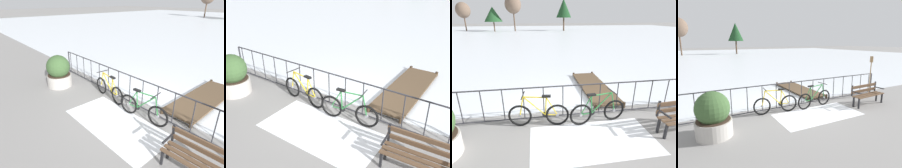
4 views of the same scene
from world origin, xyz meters
The scene contains 11 objects.
ground_plane centered at (0.00, 0.00, 0.00)m, with size 160.00×160.00×0.00m, color gray.
frozen_pond centered at (0.00, 28.40, 0.01)m, with size 80.00×56.00×0.03m, color silver.
snow_patch centered at (0.30, -1.20, 0.00)m, with size 3.17×1.59×0.01m, color white.
railing_fence centered at (0.00, 0.00, 0.56)m, with size 9.06×0.06×1.07m.
bicycle_near_railing centered at (0.67, -0.43, 0.37)m, with size 1.71×0.52×0.97m.
bicycle_second centered at (-1.03, -0.32, 0.37)m, with size 1.71×0.52×0.97m.
wooden_dock centered at (1.38, 2.10, 0.12)m, with size 1.10×3.69×0.20m.
tree_far_west centered at (5.34, 34.76, 4.49)m, with size 3.13×3.13×6.34m.
tree_west_mid centered at (-4.83, 35.07, 5.11)m, with size 3.15×3.15×6.87m.
tree_centre centered at (-8.98, 35.47, 3.32)m, with size 3.57×3.57×4.76m.
tree_east_mid centered at (-14.88, 36.84, 4.07)m, with size 2.76×2.76×5.61m.
Camera 3 is at (-1.03, -4.78, 2.95)m, focal length 28.65 mm.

